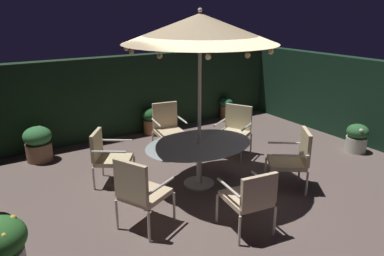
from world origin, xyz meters
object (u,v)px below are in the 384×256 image
(patio_dining_table, at_px, (199,149))
(patio_umbrella, at_px, (200,29))
(patio_chair_northeast, at_px, (140,190))
(patio_chair_southwest, at_px, (168,126))
(patio_chair_east, at_px, (250,196))
(patio_chair_southeast, at_px, (294,156))
(potted_plant_right_far, at_px, (226,107))
(potted_plant_back_left, at_px, (38,143))
(patio_chair_north, at_px, (108,154))
(potted_plant_right_near, at_px, (152,120))
(patio_chair_south, at_px, (235,127))
(potted_plant_left_far, at_px, (357,138))

(patio_dining_table, height_order, patio_umbrella, patio_umbrella)
(patio_chair_northeast, height_order, patio_chair_southwest, patio_chair_northeast)
(patio_chair_east, bearing_deg, patio_chair_southeast, 22.59)
(patio_dining_table, bearing_deg, patio_chair_northeast, -153.58)
(patio_umbrella, bearing_deg, potted_plant_right_far, 46.24)
(patio_dining_table, xyz_separation_m, potted_plant_right_far, (2.77, 2.89, -0.34))
(patio_chair_east, bearing_deg, potted_plant_right_far, 56.10)
(patio_chair_east, distance_m, potted_plant_back_left, 4.53)
(patio_chair_north, height_order, patio_chair_northeast, patio_chair_northeast)
(patio_umbrella, xyz_separation_m, potted_plant_right_near, (0.50, 2.84, -2.26))
(patio_umbrella, relative_size, potted_plant_right_far, 5.01)
(patio_chair_southwest, bearing_deg, patio_chair_south, -35.18)
(patio_umbrella, distance_m, potted_plant_right_far, 4.61)
(patio_umbrella, relative_size, patio_chair_northeast, 2.74)
(patio_chair_north, bearing_deg, patio_chair_southwest, 23.63)
(patio_umbrella, bearing_deg, patio_chair_east, -97.68)
(potted_plant_right_far, relative_size, potted_plant_right_near, 0.91)
(patio_umbrella, height_order, patio_chair_south, patio_umbrella)
(patio_umbrella, bearing_deg, patio_chair_northeast, -153.58)
(patio_chair_south, xyz_separation_m, potted_plant_right_near, (-0.87, 2.08, -0.24))
(potted_plant_back_left, bearing_deg, patio_chair_east, -65.06)
(potted_plant_right_far, bearing_deg, patio_chair_southwest, -152.00)
(patio_umbrella, height_order, potted_plant_left_far, patio_umbrella)
(potted_plant_left_far, distance_m, potted_plant_right_far, 3.50)
(patio_chair_east, bearing_deg, potted_plant_back_left, 114.94)
(patio_chair_north, distance_m, potted_plant_left_far, 5.11)
(patio_dining_table, relative_size, potted_plant_right_far, 3.25)
(patio_chair_northeast, distance_m, potted_plant_back_left, 3.34)
(potted_plant_back_left, bearing_deg, potted_plant_right_far, 3.85)
(patio_dining_table, xyz_separation_m, patio_chair_southwest, (0.24, 1.55, -0.06))
(patio_dining_table, distance_m, patio_chair_southwest, 1.57)
(patio_umbrella, relative_size, patio_chair_east, 3.13)
(patio_chair_southwest, height_order, potted_plant_right_near, patio_chair_southwest)
(potted_plant_right_far, bearing_deg, patio_chair_northeast, -139.30)
(patio_chair_southeast, xyz_separation_m, patio_chair_south, (0.10, 1.68, 0.02))
(patio_chair_south, distance_m, potted_plant_back_left, 3.93)
(patio_chair_southwest, relative_size, potted_plant_right_far, 1.81)
(patio_umbrella, relative_size, patio_chair_southwest, 2.76)
(potted_plant_back_left, bearing_deg, patio_chair_north, -63.76)
(patio_umbrella, relative_size, potted_plant_back_left, 4.16)
(patio_chair_south, relative_size, potted_plant_right_near, 1.60)
(patio_chair_north, distance_m, potted_plant_back_left, 1.88)
(patio_chair_southeast, height_order, potted_plant_left_far, patio_chair_southeast)
(patio_dining_table, height_order, patio_chair_northeast, patio_chair_northeast)
(patio_dining_table, distance_m, potted_plant_right_near, 2.90)
(patio_chair_southeast, relative_size, potted_plant_back_left, 1.46)
(patio_umbrella, bearing_deg, patio_chair_southwest, 81.17)
(patio_chair_northeast, bearing_deg, patio_chair_north, 85.74)
(patio_chair_northeast, distance_m, patio_chair_southwest, 2.78)
(patio_chair_northeast, xyz_separation_m, patio_chair_southwest, (1.64, 2.24, -0.01))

